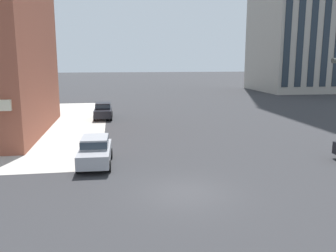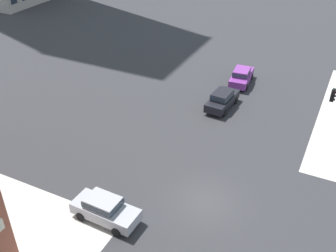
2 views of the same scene
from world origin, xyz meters
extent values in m
plane|color=#2D2D30|center=(0.00, 0.00, 0.00)|extent=(320.00, 320.00, 0.00)
cube|color=black|center=(-4.29, 22.00, 0.70)|extent=(1.80, 4.42, 0.76)
cube|color=black|center=(-4.29, 22.15, 1.38)|extent=(1.52, 2.13, 0.60)
cube|color=#232D38|center=(-4.29, 22.15, 1.38)|extent=(1.55, 2.22, 0.40)
cylinder|color=black|center=(-3.46, 20.63, 0.32)|extent=(0.23, 0.64, 0.64)
cylinder|color=black|center=(-5.14, 20.64, 0.32)|extent=(0.23, 0.64, 0.64)
cylinder|color=black|center=(-3.44, 23.36, 0.32)|extent=(0.23, 0.64, 0.64)
cylinder|color=black|center=(-5.11, 23.37, 0.32)|extent=(0.23, 0.64, 0.64)
cube|color=#99999E|center=(-4.33, 5.14, 0.70)|extent=(1.89, 4.45, 0.76)
cube|color=#99999E|center=(-4.32, 5.29, 1.38)|extent=(1.56, 2.16, 0.60)
cube|color=#232D38|center=(-4.32, 5.29, 1.38)|extent=(1.60, 2.25, 0.40)
cylinder|color=black|center=(-3.53, 3.75, 0.32)|extent=(0.24, 0.65, 0.64)
cylinder|color=black|center=(-5.20, 3.80, 0.32)|extent=(0.24, 0.65, 0.64)
cylinder|color=black|center=(-3.45, 6.48, 0.32)|extent=(0.24, 0.65, 0.64)
cylinder|color=black|center=(-5.12, 6.53, 0.32)|extent=(0.24, 0.65, 0.64)
camera|label=1|loc=(-3.17, -15.39, 6.15)|focal=37.78mm
camera|label=2|loc=(-18.96, -6.49, 18.83)|focal=42.58mm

